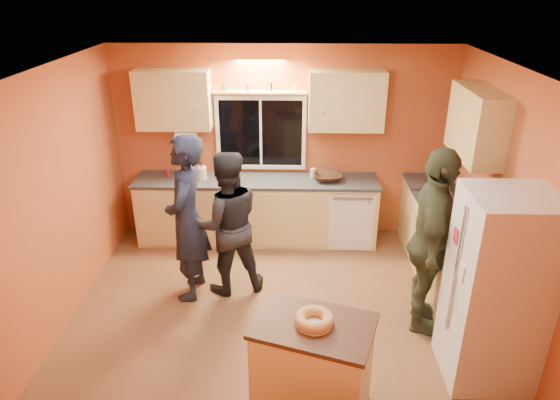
{
  "coord_description": "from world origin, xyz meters",
  "views": [
    {
      "loc": [
        0.12,
        -4.43,
        3.38
      ],
      "look_at": [
        -0.0,
        0.4,
        1.19
      ],
      "focal_mm": 32.0,
      "sensor_mm": 36.0,
      "label": 1
    }
  ],
  "objects_px": {
    "refrigerator": "(496,291)",
    "island": "(312,368)",
    "person_left": "(187,219)",
    "person_right": "(432,243)",
    "person_center": "(227,224)"
  },
  "relations": [
    {
      "from": "refrigerator",
      "to": "island",
      "type": "bearing_deg",
      "value": -163.04
    },
    {
      "from": "refrigerator",
      "to": "person_left",
      "type": "height_order",
      "value": "person_left"
    },
    {
      "from": "person_right",
      "to": "refrigerator",
      "type": "bearing_deg",
      "value": -136.08
    },
    {
      "from": "person_center",
      "to": "island",
      "type": "bearing_deg",
      "value": 99.32
    },
    {
      "from": "person_center",
      "to": "person_right",
      "type": "bearing_deg",
      "value": 145.97
    },
    {
      "from": "person_center",
      "to": "refrigerator",
      "type": "bearing_deg",
      "value": 134.81
    },
    {
      "from": "person_center",
      "to": "person_left",
      "type": "bearing_deg",
      "value": -3.43
    },
    {
      "from": "refrigerator",
      "to": "person_center",
      "type": "height_order",
      "value": "refrigerator"
    },
    {
      "from": "island",
      "to": "person_center",
      "type": "distance_m",
      "value": 2.05
    },
    {
      "from": "refrigerator",
      "to": "person_right",
      "type": "xyz_separation_m",
      "value": [
        -0.39,
        0.68,
        0.08
      ]
    },
    {
      "from": "person_left",
      "to": "person_right",
      "type": "height_order",
      "value": "person_right"
    },
    {
      "from": "island",
      "to": "person_center",
      "type": "relative_size",
      "value": 0.64
    },
    {
      "from": "person_left",
      "to": "person_right",
      "type": "xyz_separation_m",
      "value": [
        2.52,
        -0.52,
        0.02
      ]
    },
    {
      "from": "person_left",
      "to": "person_center",
      "type": "height_order",
      "value": "person_left"
    },
    {
      "from": "person_left",
      "to": "person_center",
      "type": "relative_size",
      "value": 1.13
    }
  ]
}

